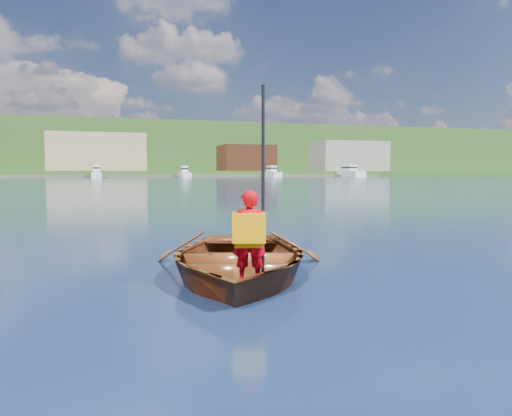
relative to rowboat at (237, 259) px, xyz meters
The scene contains 8 objects.
ground 1.44m from the rowboat, 27.46° to the right, with size 600.00×600.00×0.00m.
rowboat is the anchor object (origin of this frame).
child_paddler 1.00m from the rowboat, 96.56° to the right, with size 0.42×0.41×2.09m.
shoreline 236.17m from the rowboat, 89.69° to the left, with size 400.00×140.00×22.00m.
dock 147.58m from the rowboat, 86.76° to the left, with size 160.02×5.06×0.80m.
waterfront_buildings 164.64m from the rowboat, 92.25° to the left, with size 202.00×16.00×14.00m.
marina_yachts 143.28m from the rowboat, 84.60° to the left, with size 138.57×13.54×4.26m.
hillside_trees 240.85m from the rowboat, 86.12° to the left, with size 276.50×83.98×24.02m.
Camera 1 is at (-2.80, -5.22, 1.26)m, focal length 35.00 mm.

